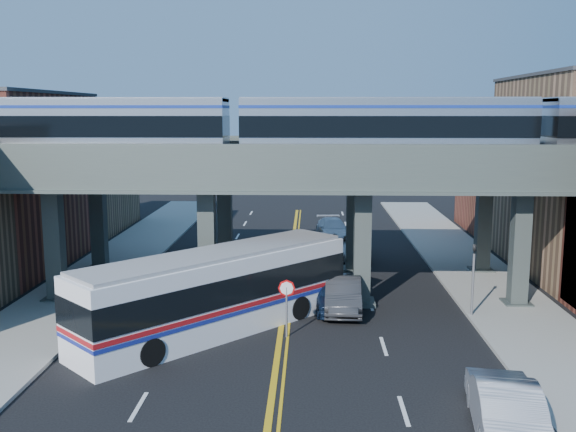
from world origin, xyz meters
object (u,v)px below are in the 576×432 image
object	(u,v)px
car_lane_c	(347,245)
transit_bus	(217,292)
car_lane_a	(331,294)
transit_train	(385,127)
car_lane_d	(333,229)
car_parked_curb	(504,404)
stop_sign	(287,299)
car_lane_b	(343,294)
traffic_signal	(473,272)

from	to	relation	value
car_lane_c	transit_bus	bearing A→B (deg)	-118.26
transit_bus	car_lane_a	size ratio (longest dim) A/B	2.51
transit_train	car_lane_d	xyz separation A→B (m)	(-1.92, 17.34, -8.38)
transit_bus	car_parked_curb	bearing A→B (deg)	-87.06
stop_sign	car_lane_a	xyz separation A→B (m)	(2.12, 4.14, -0.94)
car_lane_b	transit_train	bearing A→B (deg)	27.96
traffic_signal	transit_train	bearing A→B (deg)	154.33
traffic_signal	car_lane_b	size ratio (longest dim) A/B	0.80
stop_sign	car_lane_d	xyz separation A→B (m)	(2.82, 22.34, -0.97)
stop_sign	transit_bus	xyz separation A→B (m)	(-3.17, 0.69, 0.07)
transit_bus	car_lane_c	xyz separation A→B (m)	(6.79, 15.55, -1.06)
traffic_signal	transit_bus	size ratio (longest dim) A/B	0.34
car_parked_curb	transit_bus	bearing A→B (deg)	-33.30
traffic_signal	car_lane_a	xyz separation A→B (m)	(-6.78, 1.14, -1.48)
stop_sign	car_lane_a	distance (m)	4.75
car_lane_c	car_lane_a	bearing A→B (deg)	-101.77
transit_train	car_lane_c	bearing A→B (deg)	95.68
transit_bus	car_lane_c	bearing A→B (deg)	20.27
transit_train	traffic_signal	distance (m)	8.27
traffic_signal	car_lane_c	distance (m)	14.34
transit_train	car_lane_b	bearing A→B (deg)	-154.23
transit_bus	car_lane_d	size ratio (longest dim) A/B	2.24
transit_train	car_lane_d	bearing A→B (deg)	96.32
traffic_signal	car_lane_a	distance (m)	7.04
traffic_signal	car_lane_d	xyz separation A→B (m)	(-6.08, 19.34, -1.52)
stop_sign	car_lane_d	distance (m)	22.53
car_lane_a	car_parked_curb	bearing A→B (deg)	-74.79
transit_train	car_parked_curb	xyz separation A→B (m)	(2.39, -13.24, -8.27)
car_lane_b	car_lane_c	world-z (taller)	car_lane_b
stop_sign	car_lane_b	distance (m)	4.93
transit_train	transit_bus	distance (m)	11.61
car_lane_b	car_lane_d	world-z (taller)	car_lane_b
car_lane_a	transit_bus	bearing A→B (deg)	-153.64
traffic_signal	car_lane_c	size ratio (longest dim) A/B	0.74
transit_train	car_lane_b	world-z (taller)	transit_train
transit_bus	car_lane_d	world-z (taller)	transit_bus
car_lane_a	car_lane_c	size ratio (longest dim) A/B	0.87
car_lane_c	car_parked_curb	xyz separation A→B (m)	(3.51, -24.48, 0.12)
car_lane_a	car_lane_d	size ratio (longest dim) A/B	0.89
traffic_signal	car_lane_d	bearing A→B (deg)	107.46
stop_sign	transit_bus	distance (m)	3.24
traffic_signal	car_parked_curb	xyz separation A→B (m)	(-1.77, -11.24, -1.41)
stop_sign	traffic_signal	world-z (taller)	traffic_signal
transit_train	stop_sign	distance (m)	10.11
transit_bus	car_lane_b	xyz separation A→B (m)	(5.87, 3.33, -0.99)
transit_bus	car_lane_a	distance (m)	6.40
car_lane_b	car_parked_curb	bearing A→B (deg)	-67.93
traffic_signal	car_lane_d	world-z (taller)	traffic_signal
car_lane_b	transit_bus	bearing A→B (deg)	-148.25
car_lane_b	car_lane_c	distance (m)	12.26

